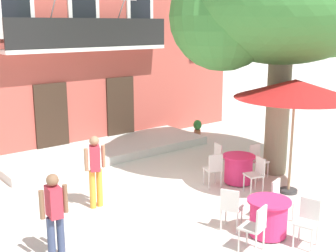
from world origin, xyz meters
TOP-DOWN VIEW (x-y plane):
  - ground_plane at (0.00, 0.00)m, footprint 120.00×120.00m
  - building_facade at (0.53, 6.99)m, footprint 13.00×5.09m
  - entrance_step_platform at (0.52, 3.88)m, footprint 6.92×2.25m
  - plane_tree at (3.26, -0.64)m, footprint 5.69×5.00m
  - cafe_table_near_tree at (0.13, -3.02)m, footprint 0.86×0.86m
  - cafe_chair_near_tree_0 at (0.41, -3.72)m, footprint 0.49×0.49m
  - cafe_chair_near_tree_1 at (0.84, -2.75)m, footprint 0.49×0.49m
  - cafe_chair_near_tree_2 at (-0.28, -2.39)m, footprint 0.54×0.54m
  - cafe_chair_near_tree_3 at (-0.57, -3.29)m, footprint 0.49×0.49m
  - cafe_table_middle at (1.90, -0.62)m, footprint 0.86×0.86m
  - cafe_chair_middle_0 at (1.17, -0.44)m, footprint 0.51×0.51m
  - cafe_chair_middle_1 at (1.74, -1.36)m, footprint 0.50×0.50m
  - cafe_chair_middle_2 at (2.65, -0.62)m, footprint 0.44×0.44m
  - cafe_chair_middle_3 at (2.01, 0.13)m, footprint 0.49×0.49m
  - cafe_umbrella at (2.38, -1.87)m, footprint 2.90×2.90m
  - ground_planter_right at (4.34, 3.64)m, footprint 0.31×0.31m
  - pedestrian_near_entrance at (-1.82, 0.36)m, footprint 0.53×0.40m
  - pedestrian_mid_plaza at (-3.52, -1.18)m, footprint 0.53×0.36m

SIDE VIEW (x-z plane):
  - ground_plane at x=0.00m, z-range 0.00..0.00m
  - entrance_step_platform at x=0.52m, z-range 0.00..0.25m
  - ground_planter_right at x=4.34m, z-range 0.04..0.69m
  - cafe_table_near_tree at x=0.13m, z-range 0.01..0.77m
  - cafe_table_middle at x=1.90m, z-range 0.01..0.77m
  - cafe_chair_near_tree_0 at x=0.41m, z-range 0.07..0.98m
  - cafe_chair_near_tree_1 at x=0.84m, z-range 0.07..0.98m
  - cafe_chair_near_tree_2 at x=-0.28m, z-range 0.07..0.98m
  - cafe_chair_near_tree_3 at x=-0.57m, z-range 0.07..0.98m
  - cafe_chair_middle_0 at x=1.17m, z-range 0.07..0.98m
  - cafe_chair_middle_1 at x=1.74m, z-range 0.07..0.98m
  - cafe_chair_middle_2 at x=2.65m, z-range 0.07..0.98m
  - cafe_chair_middle_3 at x=2.01m, z-range 0.07..0.98m
  - pedestrian_mid_plaza at x=-3.52m, z-range 0.10..1.70m
  - pedestrian_near_entrance at x=-1.82m, z-range 0.11..1.80m
  - cafe_umbrella at x=2.38m, z-range 1.19..4.04m
  - building_facade at x=0.53m, z-range 0.00..7.50m
  - plane_tree at x=3.26m, z-range 1.40..7.79m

